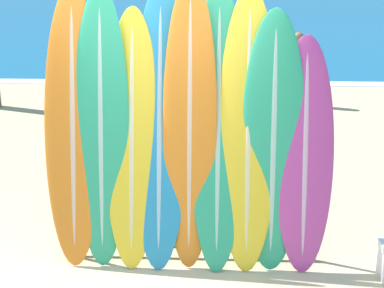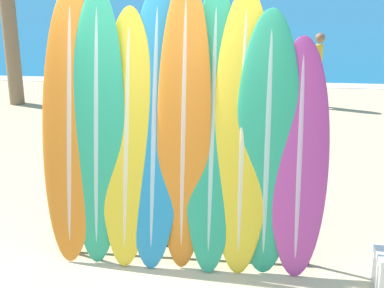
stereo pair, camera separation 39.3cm
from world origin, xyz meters
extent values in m
cube|color=#146693|center=(0.00, 39.21, 0.00)|extent=(120.00, 60.00, 0.00)
cube|color=white|center=(0.00, 9.51, 0.01)|extent=(120.00, 0.60, 0.01)
cylinder|color=#28282D|center=(-0.86, 0.79, 0.44)|extent=(0.04, 0.04, 0.89)
cylinder|color=#28282D|center=(1.54, 0.79, 0.44)|extent=(0.04, 0.04, 0.89)
cylinder|color=#28282D|center=(0.34, 0.79, 0.87)|extent=(2.44, 0.04, 0.04)
cylinder|color=#28282D|center=(0.34, 0.79, 0.12)|extent=(2.44, 0.04, 0.04)
ellipsoid|color=orange|center=(-0.73, 0.84, 1.29)|extent=(0.55, 0.61, 2.57)
ellipsoid|color=beige|center=(-0.73, 0.84, 1.29)|extent=(0.10, 0.59, 2.47)
ellipsoid|color=#289E70|center=(-0.47, 0.83, 1.28)|extent=(0.52, 0.56, 2.56)
ellipsoid|color=#9AC3B3|center=(-0.47, 0.83, 1.28)|extent=(0.09, 0.55, 2.46)
ellipsoid|color=yellow|center=(-0.19, 0.84, 1.19)|extent=(0.51, 0.67, 2.38)
ellipsoid|color=beige|center=(-0.19, 0.84, 1.19)|extent=(0.09, 0.65, 2.29)
ellipsoid|color=teal|center=(0.07, 0.87, 1.28)|extent=(0.53, 0.75, 2.57)
ellipsoid|color=#98BACC|center=(0.07, 0.87, 1.28)|extent=(0.10, 0.73, 2.47)
ellipsoid|color=orange|center=(0.35, 0.84, 1.33)|extent=(0.50, 0.57, 2.65)
ellipsoid|color=beige|center=(0.35, 0.84, 1.33)|extent=(0.09, 0.56, 2.55)
ellipsoid|color=#289E70|center=(0.61, 0.87, 1.28)|extent=(0.52, 0.79, 2.56)
ellipsoid|color=#9AC3B3|center=(0.61, 0.87, 1.28)|extent=(0.09, 0.77, 2.46)
ellipsoid|color=yellow|center=(0.88, 0.86, 1.27)|extent=(0.55, 0.73, 2.54)
ellipsoid|color=beige|center=(0.88, 0.86, 1.27)|extent=(0.10, 0.71, 2.45)
ellipsoid|color=#289E70|center=(1.11, 0.82, 1.19)|extent=(0.59, 0.54, 2.37)
ellipsoid|color=#9AC3B3|center=(1.11, 0.82, 1.19)|extent=(0.11, 0.53, 2.28)
ellipsoid|color=#B23D8E|center=(1.40, 0.80, 1.07)|extent=(0.53, 0.59, 2.14)
ellipsoid|color=#CAA1BE|center=(1.40, 0.80, 1.07)|extent=(0.10, 0.58, 2.06)
cylinder|color=tan|center=(-2.15, 7.55, 0.36)|extent=(0.10, 0.10, 0.71)
cylinder|color=tan|center=(-2.30, 7.56, 0.36)|extent=(0.10, 0.10, 0.71)
cube|color=#282D38|center=(-2.23, 7.56, 0.61)|extent=(0.21, 0.14, 0.21)
cube|color=#3370BC|center=(-2.23, 7.56, 0.99)|extent=(0.23, 0.16, 0.56)
sphere|color=tan|center=(-2.23, 7.56, 1.41)|extent=(0.20, 0.20, 0.20)
cylinder|color=#846047|center=(2.28, 7.31, 0.36)|extent=(0.10, 0.10, 0.72)
cylinder|color=#846047|center=(2.25, 7.16, 0.36)|extent=(0.10, 0.10, 0.72)
cube|color=gold|center=(2.27, 7.23, 0.61)|extent=(0.16, 0.22, 0.22)
cube|color=gold|center=(2.27, 7.23, 1.00)|extent=(0.18, 0.24, 0.56)
sphere|color=#846047|center=(2.27, 7.23, 1.41)|extent=(0.20, 0.20, 0.20)
cylinder|color=#846047|center=(-1.52, 5.83, 0.40)|extent=(0.11, 0.11, 0.79)
cylinder|color=#846047|center=(-1.65, 5.94, 0.40)|extent=(0.11, 0.11, 0.79)
cube|color=gold|center=(-1.58, 5.88, 0.67)|extent=(0.26, 0.25, 0.24)
cube|color=#2D333D|center=(-1.58, 5.88, 1.10)|extent=(0.28, 0.27, 0.62)
sphere|color=#846047|center=(-1.58, 5.88, 1.56)|extent=(0.22, 0.22, 0.22)
cylinder|color=#896B4C|center=(-4.01, 6.78, 2.12)|extent=(0.31, 0.31, 4.23)
camera|label=1|loc=(0.57, -3.85, 2.65)|focal=50.00mm
camera|label=2|loc=(0.96, -3.81, 2.65)|focal=50.00mm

